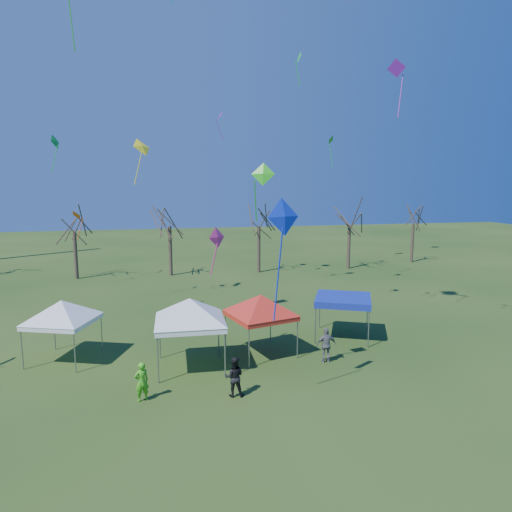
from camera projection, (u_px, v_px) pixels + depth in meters
The scene contains 24 objects.
ground at pixel (247, 381), 19.93m from camera, with size 140.00×140.00×0.00m, color #214115.
tree_1 at pixel (73, 215), 40.46m from camera, with size 3.42×3.42×7.54m.
tree_2 at pixel (169, 208), 41.92m from camera, with size 3.71×3.71×8.18m.
tree_3 at pixel (259, 210), 43.44m from camera, with size 3.59×3.59×7.91m.
tree_4 at pixel (350, 209), 45.40m from camera, with size 3.58×3.58×7.89m.
tree_5 at pixel (414, 210), 49.24m from camera, with size 3.39×3.39×7.46m.
tent_white_west at pixel (61, 305), 21.84m from camera, with size 3.70×3.70×3.48m.
tent_white_mid at pixel (190, 303), 20.91m from camera, with size 4.38×4.38×3.87m.
tent_red at pixel (261, 299), 22.66m from camera, with size 3.91×3.91×3.57m.
tent_blue at pixel (343, 300), 25.31m from camera, with size 3.94×3.94×2.34m.
person_dark at pixel (234, 377), 18.44m from camera, with size 0.80×0.62×1.64m, color black.
person_green at pixel (142, 382), 18.04m from camera, with size 0.58×0.38×1.59m, color #47BF1E.
person_grey at pixel (326, 345), 21.94m from camera, with size 1.00×0.42×1.71m, color slate.
kite_11 at pixel (142, 147), 31.29m from camera, with size 1.76×1.76×3.25m.
kite_17 at pixel (397, 69), 24.72m from camera, with size 1.06×1.08×3.14m.
kite_5 at pixel (284, 218), 16.57m from camera, with size 1.44×0.84×4.64m.
kite_12 at pixel (331, 140), 41.92m from camera, with size 1.00×1.02×2.92m.
kite_22 at pixel (287, 213), 41.96m from camera, with size 0.98×0.90×2.94m.
kite_13 at pixel (77, 215), 37.40m from camera, with size 1.19×1.21×2.51m.
kite_18 at pixel (299, 58), 25.93m from camera, with size 0.32×0.73×1.90m.
kite_2 at pixel (55, 142), 36.56m from camera, with size 0.84×1.32×3.10m.
kite_19 at pixel (220, 116), 38.64m from camera, with size 0.65×0.93×2.44m.
kite_1 at pixel (217, 238), 21.83m from camera, with size 0.96×0.79×2.34m.
kite_27 at pixel (263, 175), 17.41m from camera, with size 0.99×0.72×2.29m.
Camera 1 is at (-3.71, -18.45, 8.56)m, focal length 32.00 mm.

